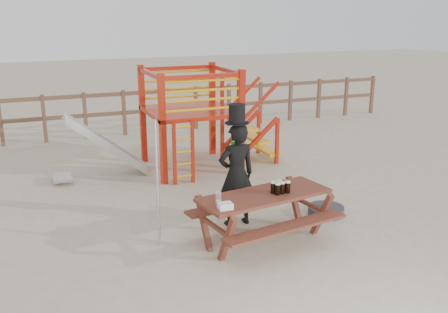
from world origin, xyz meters
TOP-DOWN VIEW (x-y plane):
  - ground at (0.00, 0.00)m, footprint 60.00×60.00m
  - back_fence at (0.00, 7.00)m, footprint 15.09×0.09m
  - playground_fort at (0.12, 3.58)m, footprint 4.71×1.84m
  - picnic_table at (0.02, -0.18)m, footprint 2.05×1.56m
  - man_with_hat at (-0.09, 0.54)m, footprint 0.59×0.39m
  - metal_pole at (-1.38, 0.24)m, footprint 0.04×0.04m
  - parasol_base at (1.41, 0.34)m, footprint 0.58×0.58m
  - paper_bag at (-0.69, -0.49)m, footprint 0.19×0.15m
  - stout_pints at (0.23, -0.24)m, footprint 0.27×0.17m
  - empty_glasses at (-0.69, -0.24)m, footprint 0.08×0.08m

SIDE VIEW (x-z plane):
  - ground at x=0.00m, z-range 0.00..0.00m
  - parasol_base at x=1.41m, z-range -0.05..0.19m
  - picnic_table at x=0.02m, z-range 0.09..0.82m
  - back_fence at x=0.00m, z-range 0.14..1.34m
  - paper_bag at x=-0.69m, z-range 0.73..0.81m
  - empty_glasses at x=-0.69m, z-range 0.72..0.87m
  - stout_pints at x=0.23m, z-range 0.73..0.90m
  - man_with_hat at x=-0.09m, z-range -0.10..1.78m
  - metal_pole at x=-1.38m, z-range 0.00..1.80m
  - playground_fort at x=0.12m, z-range 0.02..2.12m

